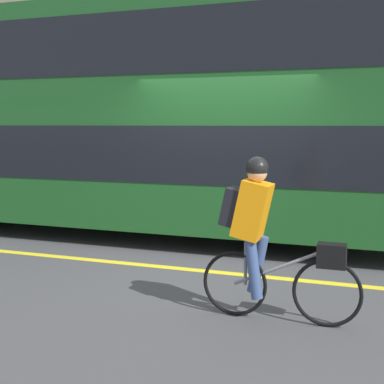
{
  "coord_description": "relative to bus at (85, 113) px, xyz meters",
  "views": [
    {
      "loc": [
        2.09,
        -6.5,
        1.87
      ],
      "look_at": [
        -0.22,
        -0.1,
        1.0
      ],
      "focal_mm": 50.0,
      "sensor_mm": 36.0,
      "label": 1
    }
  ],
  "objects": [
    {
      "name": "ground_plane",
      "position": [
        2.87,
        -1.74,
        -2.06
      ],
      "size": [
        80.0,
        80.0,
        0.0
      ],
      "primitive_type": "plane",
      "color": "#424244"
    },
    {
      "name": "road_center_line",
      "position": [
        2.87,
        -1.93,
        -2.06
      ],
      "size": [
        50.0,
        0.14,
        0.01
      ],
      "primitive_type": "cube",
      "color": "yellow",
      "rests_on": "ground_plane"
    },
    {
      "name": "sidewalk_curb",
      "position": [
        2.87,
        4.19,
        -1.99
      ],
      "size": [
        60.0,
        2.31,
        0.15
      ],
      "color": "gray",
      "rests_on": "ground_plane"
    },
    {
      "name": "building_facade",
      "position": [
        2.87,
        5.5,
        2.67
      ],
      "size": [
        60.0,
        0.3,
        9.46
      ],
      "color": "gray",
      "rests_on": "ground_plane"
    },
    {
      "name": "bus",
      "position": [
        0.0,
        0.0,
        0.0
      ],
      "size": [
        11.24,
        2.53,
        3.72
      ],
      "color": "black",
      "rests_on": "ground_plane"
    },
    {
      "name": "cyclist_on_bike",
      "position": [
        3.91,
        -3.33,
        -1.21
      ],
      "size": [
        1.52,
        0.32,
        1.57
      ],
      "color": "black",
      "rests_on": "ground_plane"
    },
    {
      "name": "trash_bin",
      "position": [
        -0.98,
        4.08,
        -1.44
      ],
      "size": [
        0.54,
        0.54,
        0.94
      ],
      "color": "#262628",
      "rests_on": "sidewalk_curb"
    }
  ]
}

